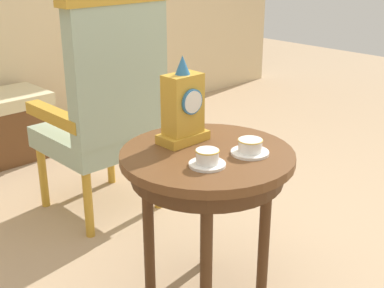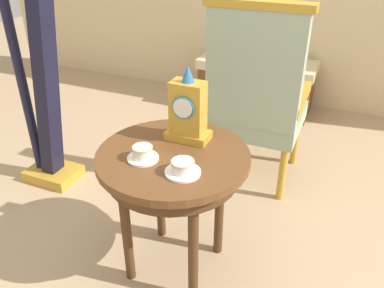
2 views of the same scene
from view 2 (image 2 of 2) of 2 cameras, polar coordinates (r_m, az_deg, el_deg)
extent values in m
plane|color=tan|center=(2.03, -1.21, -16.93)|extent=(10.00, 10.00, 0.00)
cylinder|color=brown|center=(1.65, -2.76, -1.86)|extent=(0.65, 0.65, 0.03)
cylinder|color=#482B16|center=(1.67, -2.71, -3.39)|extent=(0.57, 0.57, 0.07)
cylinder|color=#482B16|center=(1.90, 4.01, -8.69)|extent=(0.04, 0.04, 0.60)
cylinder|color=#482B16|center=(2.00, -4.71, -6.44)|extent=(0.04, 0.04, 0.60)
cylinder|color=#482B16|center=(1.79, -9.52, -11.95)|extent=(0.04, 0.04, 0.60)
cylinder|color=#482B16|center=(1.67, 0.18, -14.99)|extent=(0.04, 0.04, 0.60)
cylinder|color=white|center=(1.60, -7.11, -2.05)|extent=(0.13, 0.13, 0.01)
cylinder|color=white|center=(1.59, -7.18, -1.15)|extent=(0.08, 0.08, 0.05)
torus|color=gold|center=(1.58, -7.23, -0.47)|extent=(0.08, 0.08, 0.00)
cylinder|color=white|center=(1.51, -1.34, -4.11)|extent=(0.14, 0.14, 0.01)
cylinder|color=white|center=(1.49, -1.36, -3.21)|extent=(0.09, 0.09, 0.05)
torus|color=gold|center=(1.48, -1.36, -2.55)|extent=(0.09, 0.09, 0.00)
cube|color=gold|center=(1.73, -0.56, 1.31)|extent=(0.19, 0.11, 0.04)
cube|color=gold|center=(1.68, -0.58, 5.32)|extent=(0.14, 0.09, 0.23)
cylinder|color=teal|center=(1.63, -1.31, 5.28)|extent=(0.10, 0.01, 0.10)
cylinder|color=white|center=(1.62, -1.40, 5.19)|extent=(0.08, 0.00, 0.08)
cone|color=teal|center=(1.62, -0.61, 10.16)|extent=(0.06, 0.06, 0.07)
cube|color=#9EB299|center=(2.49, 9.63, 3.80)|extent=(0.52, 0.52, 0.11)
cube|color=#9EB299|center=(2.15, 8.96, 10.46)|extent=(0.52, 0.09, 0.64)
cube|color=gold|center=(2.07, 9.73, 19.38)|extent=(0.56, 0.10, 0.04)
cube|color=gold|center=(2.39, 15.31, 6.34)|extent=(0.07, 0.47, 0.06)
cube|color=gold|center=(2.48, 4.77, 8.18)|extent=(0.07, 0.47, 0.06)
cylinder|color=gold|center=(2.76, 14.79, 0.48)|extent=(0.04, 0.04, 0.35)
cylinder|color=gold|center=(2.84, 6.08, 2.19)|extent=(0.04, 0.04, 0.35)
cylinder|color=gold|center=(2.38, 12.94, -4.26)|extent=(0.04, 0.04, 0.35)
cylinder|color=gold|center=(2.47, 2.96, -2.13)|extent=(0.04, 0.04, 0.35)
cube|color=gold|center=(2.73, -19.40, -4.04)|extent=(0.32, 0.24, 0.07)
cylinder|color=#191933|center=(2.47, -24.42, 12.72)|extent=(0.06, 0.06, 1.58)
cube|color=black|center=(2.35, -20.61, 10.90)|extent=(0.28, 0.11, 1.45)
cube|color=beige|center=(3.48, 9.49, 11.25)|extent=(0.99, 0.40, 0.08)
cube|color=brown|center=(3.55, 9.19, 7.89)|extent=(0.95, 0.38, 0.36)
camera|label=1|loc=(1.90, -67.96, 7.87)|focal=49.03mm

